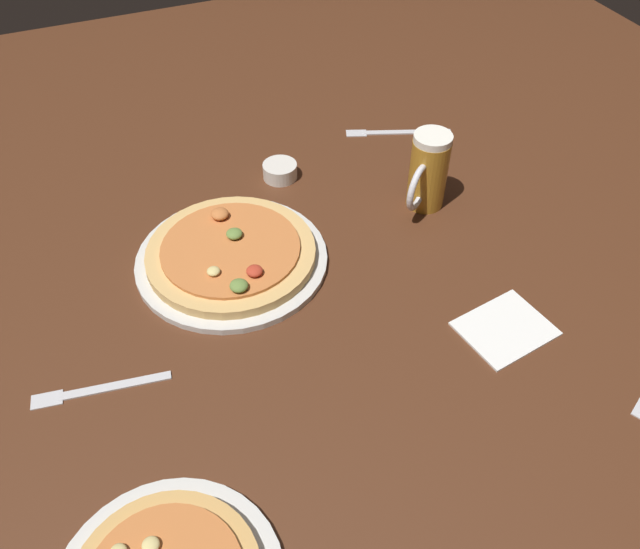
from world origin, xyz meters
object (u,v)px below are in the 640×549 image
ramekin_sauce (280,171)px  fork_left (396,132)px  pizza_plate_far (231,255)px  napkin_folded (505,328)px  beer_mug_dark (427,172)px  fork_spare (98,389)px

ramekin_sauce → fork_left: ramekin_sauce is taller
pizza_plate_far → fork_left: pizza_plate_far is taller
ramekin_sauce → napkin_folded: ramekin_sauce is taller
ramekin_sauce → napkin_folded: 0.54m
beer_mug_dark → ramekin_sauce: beer_mug_dark is taller
beer_mug_dark → fork_spare: (-0.64, -0.19, -0.07)m
pizza_plate_far → fork_spare: (-0.26, -0.18, -0.01)m
pizza_plate_far → beer_mug_dark: (0.38, 0.01, 0.06)m
ramekin_sauce → pizza_plate_far: bearing=-129.3°
beer_mug_dark → fork_spare: size_ratio=0.76×
beer_mug_dark → fork_left: bearing=74.6°
beer_mug_dark → fork_spare: 0.68m
pizza_plate_far → napkin_folded: (0.35, -0.31, -0.01)m
pizza_plate_far → beer_mug_dark: size_ratio=2.20×
pizza_plate_far → fork_left: 0.52m
beer_mug_dark → napkin_folded: size_ratio=1.10×
napkin_folded → fork_left: (0.10, 0.57, -0.00)m
napkin_folded → fork_left: 0.57m
beer_mug_dark → fork_left: size_ratio=0.68×
beer_mug_dark → ramekin_sauce: bearing=139.9°
pizza_plate_far → ramekin_sauce: 0.26m
ramekin_sauce → fork_spare: bearing=-137.9°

